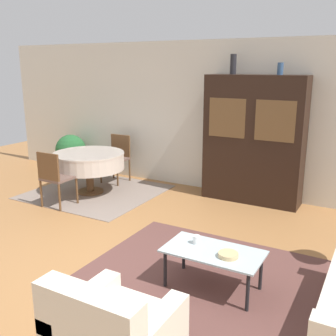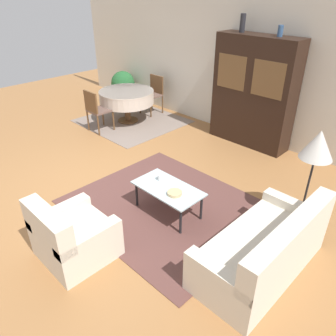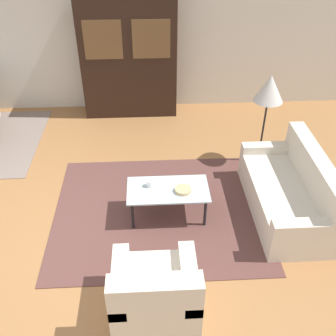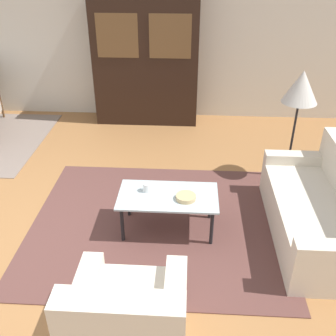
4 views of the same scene
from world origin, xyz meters
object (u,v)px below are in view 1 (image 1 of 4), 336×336
object	(u,v)px
dining_table	(89,161)
display_cabinet	(254,140)
dining_chair_near	(54,175)
coffee_table	(213,254)
cup	(196,240)
bowl	(228,255)
potted_plant	(71,151)
dining_chair_far	(117,155)
vase_short	(280,69)
vase_tall	(233,64)

from	to	relation	value
dining_table	display_cabinet	bearing A→B (deg)	20.98
dining_table	dining_chair_near	distance (m)	0.85
coffee_table	cup	xyz separation A→B (m)	(-0.22, 0.07, 0.09)
dining_chair_near	bowl	xyz separation A→B (m)	(3.39, -1.06, -0.08)
cup	potted_plant	xyz separation A→B (m)	(-4.23, 2.66, 0.02)
coffee_table	dining_table	bearing A→B (deg)	149.89
dining_chair_far	potted_plant	distance (m)	1.24
vase_short	coffee_table	bearing A→B (deg)	-86.81
dining_chair_near	dining_chair_far	bearing A→B (deg)	90.00
dining_chair_far	vase_tall	world-z (taller)	vase_tall
dining_chair_near	potted_plant	distance (m)	2.12
bowl	dining_chair_near	bearing A→B (deg)	162.57
vase_short	bowl	bearing A→B (deg)	-83.37
vase_tall	vase_short	world-z (taller)	vase_tall
coffee_table	cup	distance (m)	0.25
display_cabinet	bowl	xyz separation A→B (m)	(0.70, -2.95, -0.61)
vase_tall	dining_table	bearing A→B (deg)	-155.64
dining_table	cup	size ratio (longest dim) A/B	14.00
cup	vase_short	world-z (taller)	vase_short
cup	bowl	bearing A→B (deg)	-16.54
dining_chair_far	potted_plant	size ratio (longest dim) A/B	1.10
bowl	dining_chair_far	bearing A→B (deg)	140.78
potted_plant	vase_tall	bearing A→B (deg)	2.66
dining_chair_near	dining_chair_far	world-z (taller)	same
bowl	potted_plant	xyz separation A→B (m)	(-4.63, 2.78, 0.04)
bowl	vase_short	world-z (taller)	vase_short
dining_table	vase_short	size ratio (longest dim) A/B	6.80
dining_chair_far	vase_tall	size ratio (longest dim) A/B	2.84
display_cabinet	vase_short	distance (m)	1.21
dining_table	cup	world-z (taller)	dining_table
vase_tall	display_cabinet	bearing A→B (deg)	-0.13
display_cabinet	dining_chair_near	xyz separation A→B (m)	(-2.69, -1.88, -0.52)
coffee_table	vase_tall	bearing A→B (deg)	107.83
display_cabinet	potted_plant	bearing A→B (deg)	-177.63
coffee_table	display_cabinet	distance (m)	3.01
dining_chair_near	display_cabinet	bearing A→B (deg)	35.00
coffee_table	vase_short	size ratio (longest dim) A/B	5.41
display_cabinet	dining_chair_far	world-z (taller)	display_cabinet
dining_chair_near	vase_short	bearing A→B (deg)	31.71
vase_tall	vase_short	size ratio (longest dim) A/B	1.73
cup	potted_plant	world-z (taller)	potted_plant
dining_chair_near	cup	bearing A→B (deg)	-17.55
display_cabinet	vase_short	size ratio (longest dim) A/B	11.35
dining_chair_near	potted_plant	size ratio (longest dim) A/B	1.10
vase_short	potted_plant	size ratio (longest dim) A/B	0.22
coffee_table	display_cabinet	world-z (taller)	display_cabinet
display_cabinet	bowl	bearing A→B (deg)	-76.58
display_cabinet	vase_tall	world-z (taller)	vase_tall
dining_chair_near	vase_tall	xyz separation A→B (m)	(2.28, 1.88, 1.74)
coffee_table	dining_chair_far	bearing A→B (deg)	139.79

